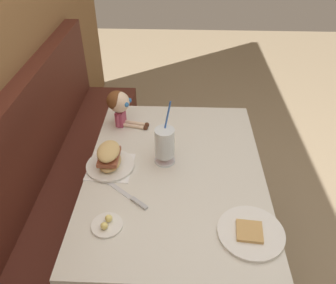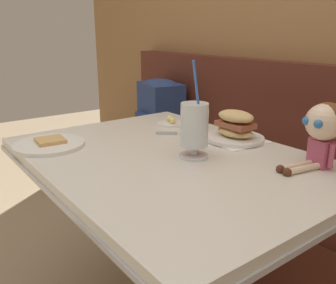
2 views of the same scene
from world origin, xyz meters
name	(u,v)px [view 1 (image 1 of 2)]	position (x,y,z in m)	size (l,w,h in m)	color
ground_plane	(204,264)	(0.00, 0.00, 0.00)	(8.00, 8.00, 0.00)	#998466
booth_bench	(57,224)	(0.00, 0.81, 0.33)	(2.60, 0.48, 1.00)	#512319
diner_table	(174,200)	(0.00, 0.18, 0.54)	(1.11, 0.81, 0.74)	silver
toast_plate	(251,232)	(-0.34, -0.11, 0.75)	(0.25, 0.25, 0.03)	white
milkshake_glass	(165,144)	(0.06, 0.23, 0.84)	(0.10, 0.10, 0.32)	silver
sandwich_plate	(109,159)	(0.01, 0.48, 0.79)	(0.22, 0.22, 0.12)	white
butter_saucer	(107,224)	(-0.32, 0.43, 0.75)	(0.12, 0.12, 0.04)	white
butter_knife	(133,199)	(-0.19, 0.35, 0.74)	(0.16, 0.19, 0.01)	silver
seated_doll	(119,104)	(0.36, 0.48, 0.87)	(0.13, 0.23, 0.20)	#B74C6B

